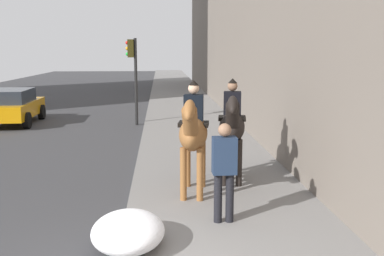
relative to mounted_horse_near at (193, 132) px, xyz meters
The scene contains 6 objects.
mounted_horse_near is the anchor object (origin of this frame).
mounted_horse_far 1.27m from the mounted_horse_near, 46.21° to the right, with size 2.15×0.78×2.28m.
pedestrian_greeting 1.60m from the mounted_horse_near, 164.83° to the right, with size 0.27×0.40×1.70m.
car_far_lane 11.99m from the mounted_horse_near, 34.17° to the left, with size 3.89×2.07×1.44m.
traffic_light_near_curb 9.52m from the mounted_horse_near, 10.34° to the left, with size 0.20×0.44×3.47m.
snow_pile_near 2.84m from the mounted_horse_near, 154.43° to the left, with size 1.41×1.08×0.49m, color white.
Camera 1 is at (-5.15, -0.65, 3.01)m, focal length 41.81 mm.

